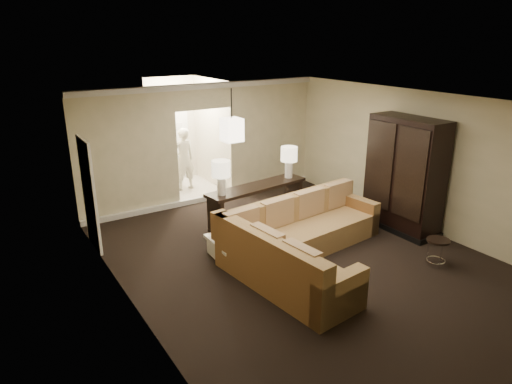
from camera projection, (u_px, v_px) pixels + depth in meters
ground at (310, 266)px, 7.98m from camera, size 8.00×8.00×0.00m
wall_back at (205, 144)px, 10.71m from camera, size 6.00×0.04×2.80m
wall_left at (136, 229)px, 5.99m from camera, size 0.04×8.00×2.80m
wall_right at (431, 164)px, 9.04m from camera, size 0.04×8.00×2.80m
ceiling at (317, 105)px, 7.06m from camera, size 6.00×8.00×0.02m
crown_molding at (204, 86)px, 10.23m from camera, size 6.00×0.10×0.12m
baseboard at (208, 198)px, 11.10m from camera, size 6.00×0.10×0.12m
side_door at (89, 195)px, 8.36m from camera, size 0.05×0.90×2.10m
foyer at (182, 138)px, 11.81m from camera, size 1.44×2.02×2.80m
sectional_sofa at (301, 242)px, 7.98m from camera, size 3.39×2.86×0.99m
coffee_table at (237, 247)px, 8.26m from camera, size 0.95×0.95×0.38m
console_table at (257, 202)px, 9.49m from camera, size 2.35×0.80×0.89m
armoire at (404, 177)px, 9.15m from camera, size 0.69×1.61×2.32m
drink_table at (438, 247)px, 7.90m from camera, size 0.39×0.39×0.49m
table_lamp_left at (221, 172)px, 8.69m from camera, size 0.36×0.36×0.68m
table_lamp_right at (289, 157)px, 9.76m from camera, size 0.36×0.36×0.68m
pendant_light at (232, 130)px, 9.49m from camera, size 0.38×0.38×1.09m
person at (183, 156)px, 11.63m from camera, size 0.68×0.48×1.79m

